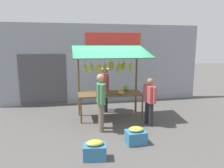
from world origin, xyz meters
The scene contains 8 objects.
ground_plane centered at (0.00, 0.00, 0.00)m, with size 40.00×40.00×0.00m, color #514F4C.
street_backdrop centered at (0.04, -2.20, 1.70)m, with size 9.00×0.30×3.40m.
market_stall centered at (-0.02, -0.07, 1.55)m, with size 2.50×1.46×2.50m.
vendor_with_sunhat centered at (0.05, -0.75, 1.01)m, with size 0.44×0.71×1.69m.
shopper_in_striped_shirt centered at (-1.07, 0.94, 0.86)m, with size 0.29×0.65×1.51m.
shopper_with_ponytail centered at (0.49, 1.06, 0.99)m, with size 0.24×0.72×1.70m.
produce_crate_near centered at (-0.27, 2.10, 0.20)m, with size 0.52×0.43×0.44m.
produce_crate_side centered at (0.86, 2.66, 0.20)m, with size 0.55×0.40×0.44m.
Camera 1 is at (1.34, 6.99, 2.50)m, focal length 33.78 mm.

